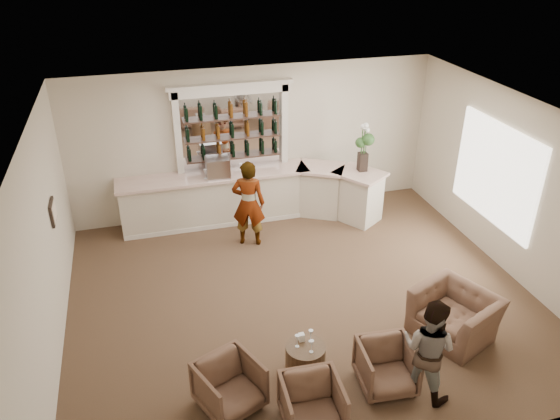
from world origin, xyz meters
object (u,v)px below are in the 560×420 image
(armchair_far, at_px, (455,315))
(espresso_machine, at_px, (218,167))
(sommelier, at_px, (249,203))
(flower_vase, at_px, (364,144))
(armchair_left, at_px, (229,386))
(cocktail_table, at_px, (305,360))
(guest, at_px, (429,349))
(armchair_right, at_px, (387,367))
(armchair_center, at_px, (312,405))
(bar_counter, at_px, (254,196))

(armchair_far, height_order, espresso_machine, espresso_machine)
(sommelier, xyz_separation_m, flower_vase, (2.61, 0.43, 0.84))
(espresso_machine, bearing_deg, armchair_left, -96.79)
(cocktail_table, bearing_deg, guest, -27.87)
(armchair_right, xyz_separation_m, espresso_machine, (-1.44, 5.32, 1.00))
(sommelier, bearing_deg, guest, 127.40)
(cocktail_table, height_order, armchair_left, armchair_left)
(flower_vase, bearing_deg, armchair_center, -118.75)
(armchair_right, height_order, espresso_machine, espresso_machine)
(sommelier, relative_size, flower_vase, 1.69)
(cocktail_table, xyz_separation_m, armchair_far, (2.55, 0.19, 0.14))
(armchair_left, relative_size, armchair_center, 1.02)
(bar_counter, distance_m, guest, 5.70)
(bar_counter, xyz_separation_m, guest, (1.15, -5.58, 0.21))
(bar_counter, bearing_deg, armchair_right, -82.72)
(cocktail_table, height_order, flower_vase, flower_vase)
(armchair_left, xyz_separation_m, armchair_right, (2.21, -0.23, -0.01))
(guest, xyz_separation_m, espresso_machine, (-1.91, 5.56, 0.57))
(bar_counter, bearing_deg, armchair_far, -64.46)
(cocktail_table, distance_m, sommelier, 3.89)
(armchair_right, distance_m, armchair_far, 1.69)
(armchair_left, bearing_deg, guest, -32.88)
(armchair_right, bearing_deg, armchair_left, 178.58)
(bar_counter, relative_size, armchair_right, 7.33)
(armchair_far, relative_size, flower_vase, 1.10)
(guest, relative_size, flower_vase, 1.45)
(espresso_machine, bearing_deg, armchair_right, -73.09)
(flower_vase, bearing_deg, sommelier, -170.66)
(guest, distance_m, flower_vase, 5.27)
(armchair_far, distance_m, espresso_machine, 5.55)
(armchair_center, height_order, armchair_right, armchair_center)
(bar_counter, height_order, armchair_right, bar_counter)
(armchair_left, xyz_separation_m, espresso_machine, (0.76, 5.09, 0.99))
(cocktail_table, relative_size, sommelier, 0.32)
(armchair_left, height_order, espresso_machine, espresso_machine)
(armchair_center, bearing_deg, sommelier, 90.15)
(bar_counter, height_order, armchair_left, bar_counter)
(cocktail_table, height_order, armchair_center, armchair_center)
(bar_counter, relative_size, guest, 3.65)
(bar_counter, xyz_separation_m, espresso_machine, (-0.76, -0.01, 0.78))
(sommelier, distance_m, armchair_right, 4.53)
(sommelier, relative_size, armchair_center, 2.30)
(bar_counter, xyz_separation_m, armchair_left, (-1.52, -5.10, -0.21))
(guest, height_order, armchair_center, guest)
(armchair_left, bearing_deg, flower_vase, 27.36)
(armchair_left, xyz_separation_m, flower_vase, (3.82, 4.58, 1.38))
(guest, distance_m, espresso_machine, 5.91)
(armchair_left, height_order, armchair_center, armchair_left)
(armchair_far, relative_size, espresso_machine, 2.43)
(guest, relative_size, armchair_far, 1.32)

